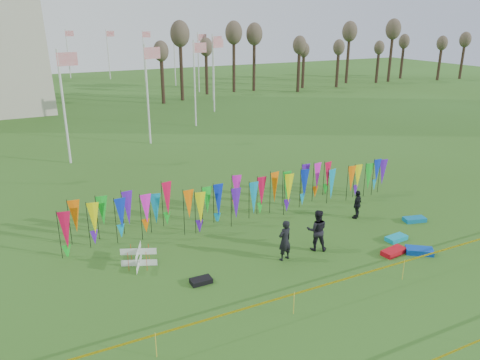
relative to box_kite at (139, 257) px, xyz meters
name	(u,v)px	position (x,y,z in m)	size (l,w,h in m)	color
ground	(315,278)	(6.17, -4.12, -0.43)	(160.00, 160.00, 0.00)	#2C5117
banner_row	(246,194)	(6.45, 2.62, 0.88)	(18.64, 0.64, 2.19)	black
caution_tape_near	(337,282)	(5.95, -5.78, 0.35)	(26.00, 0.02, 0.90)	#E5C904
caution_tape_far	(437,360)	(5.95, -10.38, 0.35)	(26.00, 0.02, 0.90)	#E5C904
tree_line	(324,44)	(38.17, 39.88, 5.74)	(53.92, 1.92, 7.84)	#35241A
box_kite	(139,257)	(0.00, 0.00, 0.00)	(0.77, 0.77, 0.86)	red
person_left	(285,240)	(5.84, -2.24, 0.50)	(0.68, 0.49, 1.85)	black
person_mid	(317,230)	(7.63, -2.08, 0.54)	(0.94, 0.58, 1.94)	black
person_right	(357,204)	(11.58, -0.11, 0.34)	(0.90, 0.51, 1.54)	black
kite_bag_turquoise	(396,238)	(11.59, -3.02, -0.32)	(1.05, 0.53, 0.21)	#0C9CC0
kite_bag_blue	(419,251)	(11.57, -4.46, -0.31)	(1.17, 0.61, 0.25)	#0B43B8
kite_bag_red	(394,252)	(10.51, -3.99, -0.32)	(1.21, 0.55, 0.22)	red
kite_bag_black	(201,281)	(1.86, -2.41, -0.33)	(0.85, 0.49, 0.20)	black
kite_bag_teal	(415,219)	(14.01, -1.81, -0.32)	(1.12, 0.54, 0.21)	#0B6C9F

